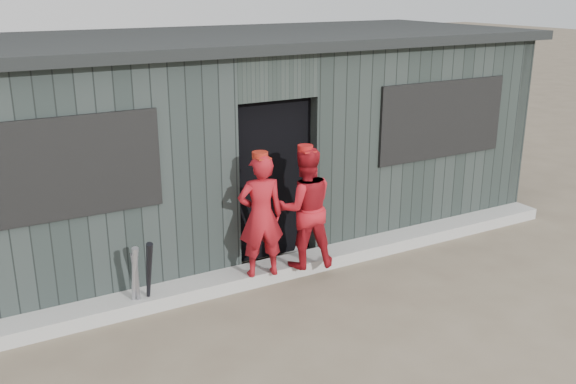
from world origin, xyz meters
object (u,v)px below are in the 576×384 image
player_grey_back (288,210)px  dugout (225,137)px  bat_right (149,276)px  player_red_left (261,216)px  player_red_right (305,208)px  bat_mid (137,283)px  bat_left (134,280)px

player_grey_back → dugout: size_ratio=0.14×
bat_right → player_red_left: player_red_left is taller
player_red_left → player_red_right: bearing=-169.6°
bat_mid → bat_right: size_ratio=0.81×
player_red_left → bat_right: bearing=11.8°
bat_left → player_grey_back: 2.22m
dugout → player_red_left: bearing=-102.8°
bat_right → player_red_right: size_ratio=0.63×
bat_left → bat_right: size_ratio=0.90×
bat_mid → player_grey_back: player_grey_back is taller
bat_mid → bat_right: bat_right is taller
bat_mid → bat_right: 0.14m
bat_left → bat_right: bearing=-16.8°
bat_left → player_red_left: size_ratio=0.57×
bat_mid → dugout: dugout is taller
bat_left → player_red_right: size_ratio=0.57×
player_red_right → dugout: bearing=-70.3°
bat_right → dugout: size_ratio=0.10×
bat_left → bat_mid: bat_left is taller
bat_right → player_grey_back: player_grey_back is taller
bat_mid → dugout: bearing=45.0°
bat_left → bat_right: 0.15m
bat_left → player_red_left: (1.41, -0.05, 0.45)m
bat_left → bat_right: (0.14, -0.04, 0.03)m
bat_mid → dugout: 2.72m
bat_right → dugout: (1.69, 1.85, 0.87)m
player_red_left → dugout: bearing=-90.7°
player_red_right → bat_mid: bearing=14.0°
player_red_left → player_grey_back: player_red_left is taller
bat_mid → player_grey_back: size_ratio=0.61×
bat_mid → player_red_left: (1.38, -0.05, 0.49)m
bat_left → dugout: 2.72m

